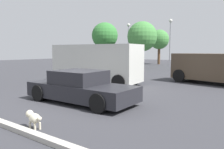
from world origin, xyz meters
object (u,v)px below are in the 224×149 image
object	(u,v)px
sedan_foreground	(81,88)
suv_dark	(213,67)
dog	(34,118)
pedestrian	(133,66)
light_post_mid	(170,34)
van_white	(97,63)
light_post_far	(128,36)

from	to	relation	value
sedan_foreground	suv_dark	xyz separation A→B (m)	(2.96, 8.24, 0.43)
dog	pedestrian	world-z (taller)	pedestrian
sedan_foreground	pedestrian	world-z (taller)	pedestrian
dog	light_post_mid	world-z (taller)	light_post_mid
van_white	sedan_foreground	bearing A→B (deg)	116.04
pedestrian	light_post_far	bearing A→B (deg)	-48.18
pedestrian	light_post_mid	bearing A→B (deg)	-67.45
sedan_foreground	light_post_far	bearing A→B (deg)	116.64
pedestrian	light_post_mid	xyz separation A→B (m)	(-3.87, 15.60, 3.10)
van_white	suv_dark	bearing A→B (deg)	-148.42
sedan_foreground	dog	xyz separation A→B (m)	(1.12, -2.84, -0.28)
pedestrian	dog	bearing A→B (deg)	113.97
suv_dark	light_post_mid	world-z (taller)	light_post_mid
van_white	suv_dark	world-z (taller)	van_white
dog	pedestrian	bearing A→B (deg)	-69.47
sedan_foreground	van_white	distance (m)	4.73
suv_dark	pedestrian	world-z (taller)	suv_dark
light_post_mid	light_post_far	xyz separation A→B (m)	(-5.65, -1.04, -0.14)
van_white	light_post_far	distance (m)	18.84
light_post_far	van_white	bearing A→B (deg)	-63.48
sedan_foreground	van_white	bearing A→B (deg)	121.49
suv_dark	pedestrian	distance (m)	4.80
van_white	light_post_far	xyz separation A→B (m)	(-8.32, 16.68, 2.71)
light_post_far	light_post_mid	bearing A→B (deg)	10.47
light_post_mid	van_white	bearing A→B (deg)	-81.44
suv_dark	pedestrian	bearing A→B (deg)	-141.81
sedan_foreground	dog	size ratio (longest dim) A/B	6.97
dog	light_post_mid	size ratio (longest dim) A/B	0.11
pedestrian	suv_dark	bearing A→B (deg)	-144.43
dog	light_post_far	distance (m)	26.60
dog	suv_dark	distance (m)	11.26
dog	light_post_far	xyz separation A→B (m)	(-11.97, 23.47, 3.67)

